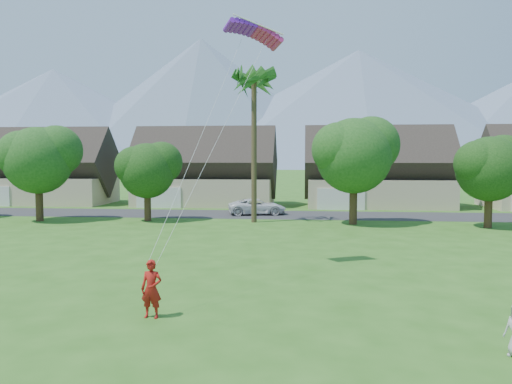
# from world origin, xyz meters

# --- Properties ---
(ground) EXTENTS (500.00, 500.00, 0.00)m
(ground) POSITION_xyz_m (0.00, 0.00, 0.00)
(ground) COLOR #2D6019
(ground) RESTS_ON ground
(street) EXTENTS (90.00, 7.00, 0.01)m
(street) POSITION_xyz_m (0.00, 34.00, 0.01)
(street) COLOR #2D2D30
(street) RESTS_ON ground
(kite_flyer) EXTENTS (0.73, 0.50, 1.95)m
(kite_flyer) POSITION_xyz_m (-2.88, 3.80, 0.97)
(kite_flyer) COLOR #A41812
(kite_flyer) RESTS_ON ground
(parked_car) EXTENTS (5.77, 3.54, 1.49)m
(parked_car) POSITION_xyz_m (-2.28, 34.00, 0.75)
(parked_car) COLOR silver
(parked_car) RESTS_ON ground
(mountain_ridge) EXTENTS (540.00, 240.00, 70.00)m
(mountain_ridge) POSITION_xyz_m (10.40, 260.00, 29.07)
(mountain_ridge) COLOR slate
(mountain_ridge) RESTS_ON ground
(houses_row) EXTENTS (72.75, 8.19, 8.86)m
(houses_row) POSITION_xyz_m (0.49, 42.99, 3.44)
(houses_row) COLOR beige
(houses_row) RESTS_ON ground
(tree_row) EXTENTS (62.27, 6.67, 8.45)m
(tree_row) POSITION_xyz_m (-1.14, 27.92, 4.89)
(tree_row) COLOR #47301C
(tree_row) RESTS_ON ground
(fan_palm) EXTENTS (3.00, 3.00, 13.80)m
(fan_palm) POSITION_xyz_m (-2.00, 28.50, 11.80)
(fan_palm) COLOR #4C3D26
(fan_palm) RESTS_ON ground
(parafoil_kite) EXTENTS (2.98, 1.46, 0.50)m
(parafoil_kite) POSITION_xyz_m (-0.26, 11.76, 11.32)
(parafoil_kite) COLOR purple
(parafoil_kite) RESTS_ON ground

